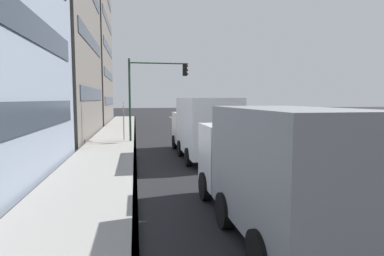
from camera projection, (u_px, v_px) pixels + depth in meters
name	position (u px, v px, depth m)	size (l,w,h in m)	color
ground	(242.00, 153.00, 18.72)	(200.00, 200.00, 0.00)	black
sidewalk_slab	(104.00, 156.00, 17.27)	(80.00, 3.52, 0.15)	gray
curb_edge	(135.00, 155.00, 17.57)	(80.00, 0.16, 0.15)	slate
lane_stripe_center	(242.00, 153.00, 18.72)	(80.00, 0.16, 0.01)	#D8CC4C
building_glass_right	(77.00, 34.00, 43.90)	(16.93, 8.41, 24.73)	#56514C
car_maroon	(282.00, 139.00, 19.19)	(4.21, 2.12, 1.55)	#591116
truck_white	(202.00, 126.00, 17.37)	(7.82, 2.64, 3.30)	silver
truck_gray	(271.00, 165.00, 7.60)	(6.54, 2.39, 3.06)	silver
traffic_light_mast	(152.00, 86.00, 23.05)	(0.28, 4.45, 6.20)	#1E3823
street_sign_post	(124.00, 119.00, 23.74)	(0.60, 0.08, 3.01)	slate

